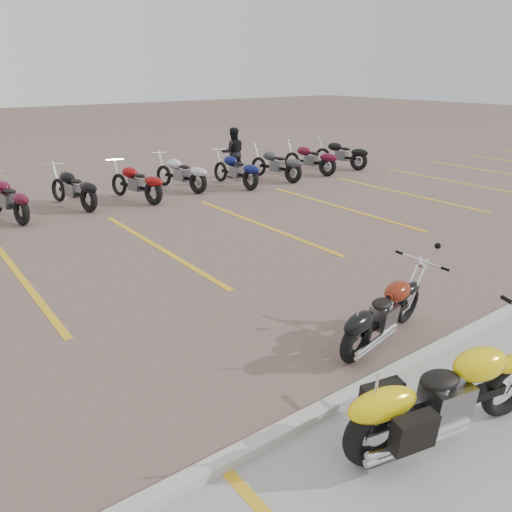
{
  "coord_description": "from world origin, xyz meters",
  "views": [
    {
      "loc": [
        -4.23,
        -5.12,
        3.48
      ],
      "look_at": [
        0.13,
        0.74,
        0.75
      ],
      "focal_mm": 35.0,
      "sensor_mm": 36.0,
      "label": 1
    }
  ],
  "objects": [
    {
      "name": "person_b",
      "position": [
        5.38,
        9.09,
        0.84
      ],
      "size": [
        1.0,
        0.92,
        1.67
      ],
      "primitive_type": "imported",
      "rotation": [
        0.0,
        0.0,
        2.7
      ],
      "color": "black",
      "rests_on": "ground"
    },
    {
      "name": "bg_bike_row",
      "position": [
        -0.37,
        8.12,
        0.55
      ],
      "size": [
        20.73,
        2.07,
        1.1
      ],
      "color": "black",
      "rests_on": "ground"
    },
    {
      "name": "curb",
      "position": [
        0.0,
        -2.0,
        0.06
      ],
      "size": [
        60.0,
        0.18,
        0.12
      ],
      "primitive_type": "cube",
      "color": "#ADAAA3",
      "rests_on": "ground"
    },
    {
      "name": "flame_cruiser",
      "position": [
        0.65,
        -1.33,
        0.4
      ],
      "size": [
        1.96,
        0.5,
        0.81
      ],
      "rotation": [
        0.1,
        0.0,
        0.19
      ],
      "color": "black",
      "rests_on": "ground"
    },
    {
      "name": "yellow_cruiser",
      "position": [
        -0.37,
        -2.95,
        0.49
      ],
      "size": [
        2.35,
        0.67,
        0.98
      ],
      "rotation": [
        0.08,
        0.0,
        -0.22
      ],
      "color": "black",
      "rests_on": "ground"
    },
    {
      "name": "parking_stripes",
      "position": [
        0.0,
        4.0,
        0.0
      ],
      "size": [
        38.0,
        5.5,
        0.01
      ],
      "primitive_type": null,
      "color": "gold",
      "rests_on": "ground"
    },
    {
      "name": "ground",
      "position": [
        0.0,
        0.0,
        0.0
      ],
      "size": [
        100.0,
        100.0,
        0.0
      ],
      "primitive_type": "plane",
      "color": "#6D564E",
      "rests_on": "ground"
    }
  ]
}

